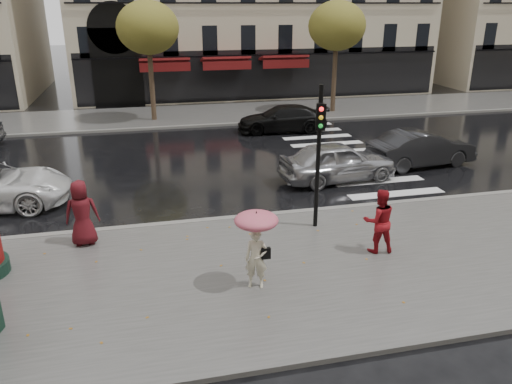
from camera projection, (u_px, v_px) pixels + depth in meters
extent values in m
plane|color=black|center=(261.00, 265.00, 13.04)|extent=(160.00, 160.00, 0.00)
cube|color=#474744|center=(265.00, 273.00, 12.56)|extent=(90.00, 7.00, 0.12)
cube|color=#474744|center=(187.00, 115.00, 30.33)|extent=(90.00, 6.00, 0.12)
cube|color=slate|center=(238.00, 218.00, 15.75)|extent=(90.00, 0.25, 0.14)
cube|color=slate|center=(193.00, 126.00, 27.59)|extent=(90.00, 0.25, 0.14)
cube|color=silver|center=(338.00, 152.00, 23.06)|extent=(3.60, 11.75, 0.01)
cylinder|color=#38281C|center=(151.00, 76.00, 28.09)|extent=(0.28, 0.28, 5.20)
ellipsoid|color=#606720|center=(148.00, 28.00, 27.18)|extent=(3.40, 3.40, 2.89)
cylinder|color=#38281C|center=(335.00, 70.00, 30.43)|extent=(0.28, 0.28, 5.20)
ellipsoid|color=#606720|center=(337.00, 26.00, 29.51)|extent=(3.40, 3.40, 2.89)
imported|color=beige|center=(256.00, 259.00, 11.60)|extent=(0.62, 0.50, 1.46)
cylinder|color=black|center=(256.00, 240.00, 11.43)|extent=(0.02, 0.02, 0.93)
ellipsoid|color=#DD297B|center=(256.00, 220.00, 11.26)|extent=(1.01, 1.01, 0.35)
cone|color=black|center=(256.00, 212.00, 11.18)|extent=(0.04, 0.04, 0.08)
cube|color=black|center=(266.00, 253.00, 11.54)|extent=(0.21, 0.10, 0.27)
imported|color=maroon|center=(379.00, 221.00, 13.24)|extent=(0.93, 0.77, 1.77)
imported|color=#541017|center=(82.00, 213.00, 13.64)|extent=(0.93, 0.63, 1.86)
cylinder|color=black|center=(318.00, 159.00, 14.34)|extent=(0.13, 0.13, 4.23)
cube|color=black|center=(321.00, 117.00, 13.68)|extent=(0.31, 0.25, 0.74)
imported|color=#A8A8AD|center=(338.00, 161.00, 19.05)|extent=(4.68, 2.29, 1.54)
imported|color=black|center=(421.00, 148.00, 20.83)|extent=(4.74, 2.15, 1.51)
imported|color=black|center=(282.00, 119.00, 26.51)|extent=(4.89, 2.34, 1.38)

